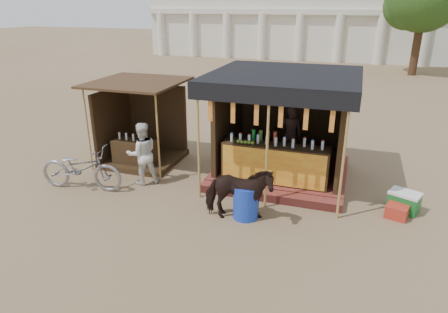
% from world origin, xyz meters
% --- Properties ---
extents(ground, '(120.00, 120.00, 0.00)m').
position_xyz_m(ground, '(0.00, 0.00, 0.00)').
color(ground, '#846B4C').
rests_on(ground, ground).
extents(main_stall, '(3.60, 3.61, 2.78)m').
position_xyz_m(main_stall, '(1.01, 3.36, 1.03)').
color(main_stall, brown).
rests_on(main_stall, ground).
extents(secondary_stall, '(2.40, 2.40, 2.38)m').
position_xyz_m(secondary_stall, '(-3.17, 3.24, 0.85)').
color(secondary_stall, '#382514').
rests_on(secondary_stall, ground).
extents(cow, '(1.57, 0.91, 1.24)m').
position_xyz_m(cow, '(0.59, 0.80, 0.62)').
color(cow, black).
rests_on(cow, ground).
extents(motorbike, '(2.19, 1.00, 1.11)m').
position_xyz_m(motorbike, '(-3.55, 1.06, 0.56)').
color(motorbike, gray).
rests_on(motorbike, ground).
extents(bystander, '(1.00, 0.97, 1.62)m').
position_xyz_m(bystander, '(-2.26, 1.85, 0.81)').
color(bystander, silver).
rests_on(bystander, ground).
extents(blue_barrel, '(0.58, 0.58, 0.74)m').
position_xyz_m(blue_barrel, '(0.70, 0.96, 0.37)').
color(blue_barrel, '#1738B2').
rests_on(blue_barrel, ground).
extents(red_crate, '(0.54, 0.51, 0.28)m').
position_xyz_m(red_crate, '(3.83, 2.00, 0.14)').
color(red_crate, '#AB2B1C').
rests_on(red_crate, ground).
extents(cooler, '(0.76, 0.66, 0.46)m').
position_xyz_m(cooler, '(3.98, 2.36, 0.23)').
color(cooler, '#176827').
rests_on(cooler, ground).
extents(background_building, '(26.00, 7.45, 8.18)m').
position_xyz_m(background_building, '(-2.00, 29.94, 3.98)').
color(background_building, silver).
rests_on(background_building, ground).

